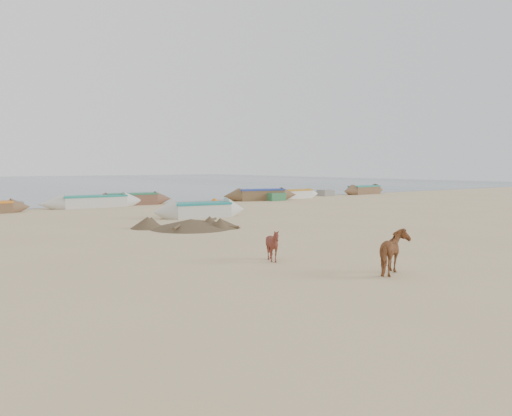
% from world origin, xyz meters
% --- Properties ---
extents(ground, '(140.00, 140.00, 0.00)m').
position_xyz_m(ground, '(0.00, 0.00, 0.00)').
color(ground, tan).
rests_on(ground, ground).
extents(cow_adult, '(1.54, 1.23, 1.19)m').
position_xyz_m(cow_adult, '(-2.32, -5.60, 0.59)').
color(cow_adult, brown).
rests_on(cow_adult, ground).
extents(calf_front, '(1.15, 1.10, 0.99)m').
position_xyz_m(calf_front, '(-3.85, -2.32, 0.50)').
color(calf_front, '#58251B').
rests_on(calf_front, ground).
extents(near_canoe, '(5.56, 2.14, 0.84)m').
position_xyz_m(near_canoe, '(0.76, 10.45, 0.42)').
color(near_canoe, beige).
rests_on(near_canoe, ground).
extents(debris_pile, '(5.03, 5.03, 0.43)m').
position_xyz_m(debris_pile, '(-2.04, 6.32, 0.21)').
color(debris_pile, brown).
rests_on(debris_pile, ground).
extents(waterline_canoes, '(59.95, 3.88, 0.97)m').
position_xyz_m(waterline_canoes, '(0.46, 20.58, 0.43)').
color(waterline_canoes, brown).
rests_on(waterline_canoes, ground).
extents(beach_clutter, '(44.79, 3.96, 0.64)m').
position_xyz_m(beach_clutter, '(2.85, 20.04, 0.30)').
color(beach_clutter, '#2E673D').
rests_on(beach_clutter, ground).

